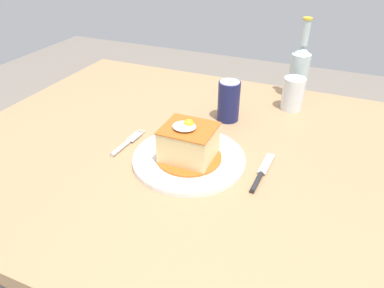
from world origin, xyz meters
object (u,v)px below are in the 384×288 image
(soda_can, at_px, (230,101))
(drinking_glass, at_px, (293,96))
(fork, at_px, (125,144))
(knife, at_px, (260,176))
(beer_bottle_clear, at_px, (299,69))
(main_plate, at_px, (189,158))

(soda_can, bearing_deg, drinking_glass, 42.96)
(fork, height_order, drinking_glass, drinking_glass)
(knife, height_order, soda_can, soda_can)
(drinking_glass, bearing_deg, fork, -132.60)
(soda_can, relative_size, drinking_glass, 1.18)
(knife, relative_size, drinking_glass, 1.58)
(fork, relative_size, beer_bottle_clear, 0.53)
(main_plate, xyz_separation_m, knife, (0.18, -0.00, -0.00))
(soda_can, height_order, drinking_glass, soda_can)
(beer_bottle_clear, bearing_deg, soda_can, -121.81)
(fork, xyz_separation_m, drinking_glass, (0.37, 0.41, 0.04))
(main_plate, distance_m, beer_bottle_clear, 0.55)
(main_plate, xyz_separation_m, soda_can, (0.03, 0.25, 0.05))
(main_plate, bearing_deg, knife, -0.17)
(soda_can, relative_size, beer_bottle_clear, 0.47)
(fork, height_order, beer_bottle_clear, beer_bottle_clear)
(soda_can, distance_m, drinking_glass, 0.22)
(fork, xyz_separation_m, soda_can, (0.21, 0.26, 0.06))
(fork, distance_m, soda_can, 0.34)
(main_plate, height_order, fork, main_plate)
(knife, xyz_separation_m, beer_bottle_clear, (0.00, 0.51, 0.09))
(main_plate, xyz_separation_m, fork, (-0.19, -0.00, -0.00))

